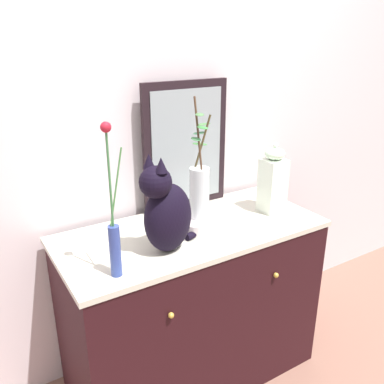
{
  "coord_description": "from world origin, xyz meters",
  "views": [
    {
      "loc": [
        -0.88,
        -1.44,
        1.65
      ],
      "look_at": [
        0.0,
        0.0,
        1.0
      ],
      "focal_mm": 38.6,
      "sensor_mm": 36.0,
      "label": 1
    }
  ],
  "objects_px": {
    "sideboard": "(192,304)",
    "vase_glass_clear": "(199,189)",
    "jar_lidded_porcelain": "(273,181)",
    "bowl_porcelain": "(199,222)",
    "vase_slim_green": "(114,234)",
    "cat_sitting": "(166,211)",
    "mirror_leaning": "(186,146)"
  },
  "relations": [
    {
      "from": "sideboard",
      "to": "vase_glass_clear",
      "type": "height_order",
      "value": "vase_glass_clear"
    },
    {
      "from": "sideboard",
      "to": "jar_lidded_porcelain",
      "type": "bearing_deg",
      "value": -3.73
    },
    {
      "from": "vase_glass_clear",
      "to": "sideboard",
      "type": "bearing_deg",
      "value": 172.06
    },
    {
      "from": "sideboard",
      "to": "bowl_porcelain",
      "type": "xyz_separation_m",
      "value": [
        0.04,
        -0.01,
        0.44
      ]
    },
    {
      "from": "vase_glass_clear",
      "to": "vase_slim_green",
      "type": "bearing_deg",
      "value": -159.66
    },
    {
      "from": "sideboard",
      "to": "vase_glass_clear",
      "type": "xyz_separation_m",
      "value": [
        0.04,
        -0.0,
        0.6
      ]
    },
    {
      "from": "jar_lidded_porcelain",
      "to": "vase_glass_clear",
      "type": "bearing_deg",
      "value": 176.63
    },
    {
      "from": "cat_sitting",
      "to": "bowl_porcelain",
      "type": "height_order",
      "value": "cat_sitting"
    },
    {
      "from": "mirror_leaning",
      "to": "jar_lidded_porcelain",
      "type": "xyz_separation_m",
      "value": [
        0.32,
        -0.28,
        -0.16
      ]
    },
    {
      "from": "cat_sitting",
      "to": "bowl_porcelain",
      "type": "distance_m",
      "value": 0.29
    },
    {
      "from": "vase_slim_green",
      "to": "bowl_porcelain",
      "type": "relative_size",
      "value": 2.56
    },
    {
      "from": "mirror_leaning",
      "to": "vase_slim_green",
      "type": "xyz_separation_m",
      "value": [
        -0.56,
        -0.43,
        -0.15
      ]
    },
    {
      "from": "cat_sitting",
      "to": "vase_slim_green",
      "type": "distance_m",
      "value": 0.25
    },
    {
      "from": "sideboard",
      "to": "vase_glass_clear",
      "type": "relative_size",
      "value": 2.25
    },
    {
      "from": "vase_slim_green",
      "to": "cat_sitting",
      "type": "bearing_deg",
      "value": 15.06
    },
    {
      "from": "vase_slim_green",
      "to": "vase_glass_clear",
      "type": "distance_m",
      "value": 0.5
    },
    {
      "from": "mirror_leaning",
      "to": "bowl_porcelain",
      "type": "distance_m",
      "value": 0.4
    },
    {
      "from": "cat_sitting",
      "to": "bowl_porcelain",
      "type": "xyz_separation_m",
      "value": [
        0.22,
        0.11,
        -0.15
      ]
    },
    {
      "from": "bowl_porcelain",
      "to": "jar_lidded_porcelain",
      "type": "height_order",
      "value": "jar_lidded_porcelain"
    },
    {
      "from": "vase_slim_green",
      "to": "jar_lidded_porcelain",
      "type": "height_order",
      "value": "vase_slim_green"
    },
    {
      "from": "mirror_leaning",
      "to": "vase_glass_clear",
      "type": "bearing_deg",
      "value": -108.33
    },
    {
      "from": "sideboard",
      "to": "mirror_leaning",
      "type": "bearing_deg",
      "value": 64.47
    },
    {
      "from": "sideboard",
      "to": "cat_sitting",
      "type": "height_order",
      "value": "cat_sitting"
    },
    {
      "from": "cat_sitting",
      "to": "jar_lidded_porcelain",
      "type": "relative_size",
      "value": 1.18
    },
    {
      "from": "sideboard",
      "to": "jar_lidded_porcelain",
      "type": "relative_size",
      "value": 3.49
    },
    {
      "from": "bowl_porcelain",
      "to": "mirror_leaning",
      "type": "bearing_deg",
      "value": 71.64
    },
    {
      "from": "bowl_porcelain",
      "to": "jar_lidded_porcelain",
      "type": "bearing_deg",
      "value": -3.31
    },
    {
      "from": "sideboard",
      "to": "cat_sitting",
      "type": "bearing_deg",
      "value": -149.13
    },
    {
      "from": "jar_lidded_porcelain",
      "to": "sideboard",
      "type": "bearing_deg",
      "value": 176.27
    },
    {
      "from": "vase_glass_clear",
      "to": "jar_lidded_porcelain",
      "type": "distance_m",
      "value": 0.41
    },
    {
      "from": "jar_lidded_porcelain",
      "to": "vase_slim_green",
      "type": "bearing_deg",
      "value": -170.32
    },
    {
      "from": "mirror_leaning",
      "to": "bowl_porcelain",
      "type": "relative_size",
      "value": 2.84
    }
  ]
}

